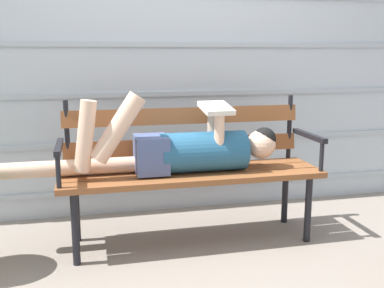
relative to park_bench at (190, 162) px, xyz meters
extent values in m
plane|color=gray|center=(0.00, -0.13, -0.52)|extent=(12.00, 12.00, 0.00)
cube|color=#B2BCC6|center=(0.00, 0.61, 0.76)|extent=(4.79, 0.06, 2.55)
cube|color=#A3ADB7|center=(0.00, 0.58, -0.33)|extent=(4.79, 0.02, 0.04)
cube|color=#A3ADB7|center=(0.00, 0.58, 0.03)|extent=(4.79, 0.02, 0.04)
cube|color=#A3ADB7|center=(0.00, 0.58, 0.39)|extent=(4.79, 0.02, 0.04)
cube|color=#A3ADB7|center=(0.00, 0.58, 0.76)|extent=(4.79, 0.02, 0.04)
cube|color=brown|center=(0.00, -0.22, -0.06)|extent=(1.66, 0.14, 0.04)
cube|color=brown|center=(0.00, -0.07, -0.06)|extent=(1.66, 0.14, 0.04)
cube|color=brown|center=(0.00, 0.08, -0.06)|extent=(1.66, 0.14, 0.04)
cube|color=brown|center=(0.00, 0.15, 0.08)|extent=(1.60, 0.05, 0.11)
cube|color=brown|center=(0.00, 0.15, 0.28)|extent=(1.60, 0.05, 0.11)
cylinder|color=black|center=(-0.77, 0.15, 0.18)|extent=(0.03, 0.03, 0.45)
cylinder|color=black|center=(0.77, 0.15, 0.18)|extent=(0.03, 0.03, 0.45)
cylinder|color=black|center=(-0.73, -0.24, -0.30)|extent=(0.04, 0.04, 0.43)
cylinder|color=black|center=(0.73, -0.24, -0.30)|extent=(0.04, 0.04, 0.43)
cylinder|color=black|center=(-0.73, 0.11, -0.30)|extent=(0.04, 0.04, 0.43)
cylinder|color=black|center=(0.73, 0.11, -0.30)|extent=(0.04, 0.04, 0.43)
cube|color=black|center=(-0.81, -0.07, 0.15)|extent=(0.04, 0.43, 0.03)
cylinder|color=black|center=(-0.81, -0.24, 0.05)|extent=(0.03, 0.03, 0.20)
cube|color=black|center=(0.81, -0.07, 0.15)|extent=(0.04, 0.43, 0.03)
cylinder|color=black|center=(0.81, -0.24, 0.05)|extent=(0.03, 0.03, 0.20)
cylinder|color=#23567A|center=(0.07, -0.07, 0.08)|extent=(0.54, 0.25, 0.25)
cube|color=#475684|center=(-0.26, -0.07, 0.08)|extent=(0.20, 0.24, 0.23)
sphere|color=beige|center=(0.47, -0.07, 0.11)|extent=(0.19, 0.19, 0.19)
sphere|color=black|center=(0.49, -0.07, 0.14)|extent=(0.16, 0.16, 0.16)
cylinder|color=beige|center=(-0.46, -0.13, 0.27)|extent=(0.34, 0.11, 0.43)
cylinder|color=beige|center=(-0.65, -0.13, 0.22)|extent=(0.15, 0.09, 0.43)
cylinder|color=beige|center=(-0.75, -0.01, 0.01)|extent=(0.82, 0.10, 0.10)
cylinder|color=beige|center=(0.15, -0.15, 0.21)|extent=(0.06, 0.06, 0.26)
cylinder|color=beige|center=(0.15, 0.01, 0.21)|extent=(0.06, 0.06, 0.26)
cube|color=silver|center=(0.15, -0.07, 0.36)|extent=(0.18, 0.25, 0.07)
camera|label=1|loc=(-0.64, -2.79, 0.70)|focal=42.37mm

